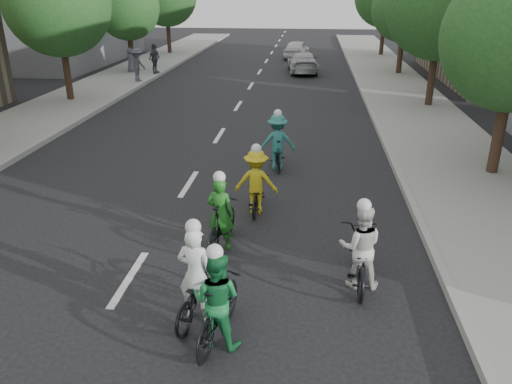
% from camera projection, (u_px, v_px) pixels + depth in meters
% --- Properties ---
extents(ground, '(120.00, 120.00, 0.00)m').
position_uv_depth(ground, '(129.00, 279.00, 9.67)').
color(ground, black).
rests_on(ground, ground).
extents(sidewalk_left, '(4.00, 80.00, 0.15)m').
position_uv_depth(sidewalk_left, '(19.00, 127.00, 19.62)').
color(sidewalk_left, gray).
rests_on(sidewalk_left, ground).
extents(curb_left, '(0.18, 80.00, 0.18)m').
position_uv_depth(curb_left, '(66.00, 129.00, 19.42)').
color(curb_left, '#999993').
rests_on(curb_left, ground).
extents(sidewalk_right, '(4.00, 80.00, 0.15)m').
position_uv_depth(sidewalk_right, '(437.00, 140.00, 18.02)').
color(sidewalk_right, gray).
rests_on(sidewalk_right, ground).
extents(curb_right, '(0.18, 80.00, 0.18)m').
position_uv_depth(curb_right, '(383.00, 138.00, 18.21)').
color(curb_right, '#999993').
rests_on(curb_right, ground).
extents(bldg_sw, '(10.00, 14.00, 8.00)m').
position_uv_depth(bldg_sw, '(40.00, 4.00, 35.43)').
color(bldg_sw, slate).
rests_on(bldg_sw, ground).
extents(tree_l_3, '(4.80, 4.80, 6.93)m').
position_uv_depth(tree_l_3, '(57.00, 3.00, 22.52)').
color(tree_l_3, black).
rests_on(tree_l_3, ground).
extents(tree_l_4, '(4.00, 4.00, 5.97)m').
position_uv_depth(tree_l_4, '(127.00, 7.00, 30.99)').
color(tree_l_4, black).
rests_on(tree_l_4, ground).
extents(tree_r_1, '(4.80, 4.80, 6.93)m').
position_uv_depth(tree_r_1, '(442.00, 4.00, 21.37)').
color(tree_r_1, black).
rests_on(tree_r_1, ground).
extents(tree_r_2, '(4.00, 4.00, 5.97)m').
position_uv_depth(tree_r_2, '(405.00, 8.00, 29.84)').
color(tree_r_2, black).
rests_on(tree_r_2, ground).
extents(cyclist_0, '(0.77, 1.81, 1.77)m').
position_uv_depth(cyclist_0, '(221.00, 220.00, 10.64)').
color(cyclist_0, black).
rests_on(cyclist_0, ground).
extents(cyclist_1, '(1.19, 1.66, 1.87)m').
position_uv_depth(cyclist_1, '(277.00, 146.00, 15.20)').
color(cyclist_1, black).
rests_on(cyclist_1, ground).
extents(cyclist_2, '(0.80, 1.95, 1.78)m').
position_uv_depth(cyclist_2, '(359.00, 254.00, 9.29)').
color(cyclist_2, black).
rests_on(cyclist_2, ground).
extents(cyclist_3, '(1.06, 1.58, 1.78)m').
position_uv_depth(cyclist_3, '(256.00, 187.00, 12.29)').
color(cyclist_3, black).
rests_on(cyclist_3, ground).
extents(cyclist_4, '(0.88, 1.87, 1.76)m').
position_uv_depth(cyclist_4, '(217.00, 305.00, 7.76)').
color(cyclist_4, black).
rests_on(cyclist_4, ground).
extents(cyclist_5, '(0.96, 1.87, 1.87)m').
position_uv_depth(cyclist_5, '(197.00, 286.00, 8.37)').
color(cyclist_5, black).
rests_on(cyclist_5, ground).
extents(follow_car_lead, '(2.24, 4.60, 1.29)m').
position_uv_depth(follow_car_lead, '(303.00, 62.00, 32.08)').
color(follow_car_lead, '#A7A7AB').
rests_on(follow_car_lead, ground).
extents(follow_car_trail, '(2.12, 4.11, 1.34)m').
position_uv_depth(follow_car_trail, '(297.00, 49.00, 38.46)').
color(follow_car_trail, white).
rests_on(follow_car_trail, ground).
extents(spectator_0, '(1.02, 1.34, 1.84)m').
position_uv_depth(spectator_0, '(137.00, 65.00, 28.24)').
color(spectator_0, '#4E4C59').
rests_on(spectator_0, sidewalk_left).
extents(spectator_1, '(0.71, 1.15, 1.82)m').
position_uv_depth(spectator_1, '(155.00, 58.00, 30.75)').
color(spectator_1, '#454750').
rests_on(spectator_1, sidewalk_left).
extents(spectator_2, '(0.61, 0.80, 1.48)m').
position_uv_depth(spectator_2, '(131.00, 60.00, 31.45)').
color(spectator_2, '#4E4E5B').
rests_on(spectator_2, sidewalk_left).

